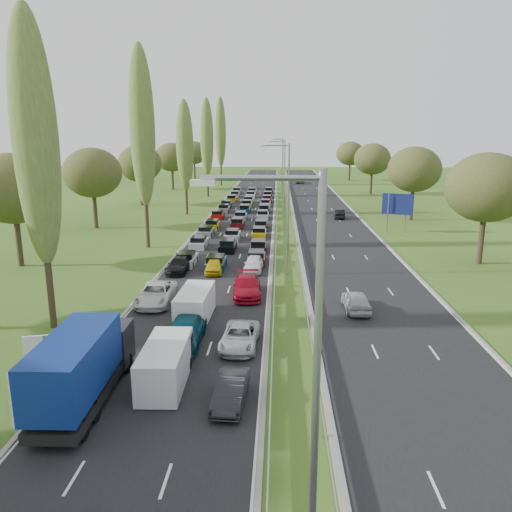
{
  "coord_description": "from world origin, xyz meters",
  "views": [
    {
      "loc": [
        3.63,
        -2.04,
        12.62
      ],
      "look_at": [
        1.52,
        44.0,
        1.5
      ],
      "focal_mm": 35.0,
      "sensor_mm": 36.0,
      "label": 1
    }
  ],
  "objects_px": {
    "blue_lorry": "(83,365)",
    "near_car_3": "(179,265)",
    "near_car_2": "(156,294)",
    "white_van_rear": "(196,303)",
    "white_van_front": "(166,362)",
    "info_sign": "(38,348)",
    "direction_sign": "(397,206)"
  },
  "relations": [
    {
      "from": "near_car_3",
      "to": "blue_lorry",
      "type": "bearing_deg",
      "value": -87.78
    },
    {
      "from": "direction_sign",
      "to": "blue_lorry",
      "type": "bearing_deg",
      "value": -118.98
    },
    {
      "from": "white_van_front",
      "to": "white_van_rear",
      "type": "distance_m",
      "value": 9.47
    },
    {
      "from": "near_car_2",
      "to": "white_van_front",
      "type": "distance_m",
      "value": 12.98
    },
    {
      "from": "white_van_rear",
      "to": "info_sign",
      "type": "bearing_deg",
      "value": -128.46
    },
    {
      "from": "near_car_3",
      "to": "direction_sign",
      "type": "relative_size",
      "value": 0.9
    },
    {
      "from": "near_car_3",
      "to": "info_sign",
      "type": "relative_size",
      "value": 2.22
    },
    {
      "from": "near_car_2",
      "to": "white_van_rear",
      "type": "xyz_separation_m",
      "value": [
        3.57,
        -3.0,
        0.3
      ]
    },
    {
      "from": "near_car_3",
      "to": "white_van_rear",
      "type": "height_order",
      "value": "white_van_rear"
    },
    {
      "from": "white_van_front",
      "to": "blue_lorry",
      "type": "bearing_deg",
      "value": -148.94
    },
    {
      "from": "white_van_rear",
      "to": "direction_sign",
      "type": "bearing_deg",
      "value": 58.88
    },
    {
      "from": "near_car_2",
      "to": "direction_sign",
      "type": "bearing_deg",
      "value": 49.8
    },
    {
      "from": "near_car_3",
      "to": "info_sign",
      "type": "height_order",
      "value": "info_sign"
    },
    {
      "from": "blue_lorry",
      "to": "white_van_front",
      "type": "bearing_deg",
      "value": 30.89
    },
    {
      "from": "near_car_2",
      "to": "near_car_3",
      "type": "bearing_deg",
      "value": 89.59
    },
    {
      "from": "near_car_2",
      "to": "blue_lorry",
      "type": "distance_m",
      "value": 14.73
    },
    {
      "from": "white_van_front",
      "to": "direction_sign",
      "type": "distance_m",
      "value": 48.17
    },
    {
      "from": "blue_lorry",
      "to": "info_sign",
      "type": "relative_size",
      "value": 4.2
    },
    {
      "from": "near_car_3",
      "to": "direction_sign",
      "type": "height_order",
      "value": "direction_sign"
    },
    {
      "from": "near_car_3",
      "to": "white_van_rear",
      "type": "bearing_deg",
      "value": -71.63
    },
    {
      "from": "near_car_3",
      "to": "white_van_front",
      "type": "xyz_separation_m",
      "value": [
        3.64,
        -21.7,
        0.41
      ]
    },
    {
      "from": "near_car_2",
      "to": "white_van_rear",
      "type": "distance_m",
      "value": 4.67
    },
    {
      "from": "near_car_2",
      "to": "near_car_3",
      "type": "relative_size",
      "value": 1.2
    },
    {
      "from": "blue_lorry",
      "to": "near_car_3",
      "type": "bearing_deg",
      "value": 88.89
    },
    {
      "from": "near_car_3",
      "to": "info_sign",
      "type": "bearing_deg",
      "value": -97.97
    },
    {
      "from": "near_car_2",
      "to": "white_van_front",
      "type": "relative_size",
      "value": 1.04
    },
    {
      "from": "near_car_3",
      "to": "white_van_front",
      "type": "relative_size",
      "value": 0.87
    },
    {
      "from": "white_van_rear",
      "to": "direction_sign",
      "type": "relative_size",
      "value": 1.02
    },
    {
      "from": "blue_lorry",
      "to": "info_sign",
      "type": "height_order",
      "value": "blue_lorry"
    },
    {
      "from": "white_van_front",
      "to": "direction_sign",
      "type": "bearing_deg",
      "value": 62.1
    },
    {
      "from": "info_sign",
      "to": "direction_sign",
      "type": "height_order",
      "value": "direction_sign"
    },
    {
      "from": "near_car_2",
      "to": "near_car_3",
      "type": "distance_m",
      "value": 9.22
    }
  ]
}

